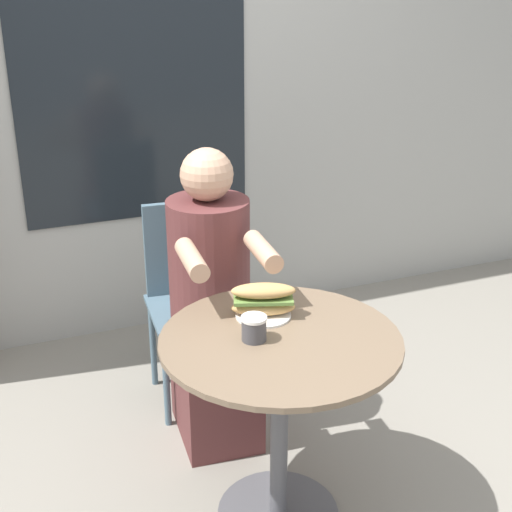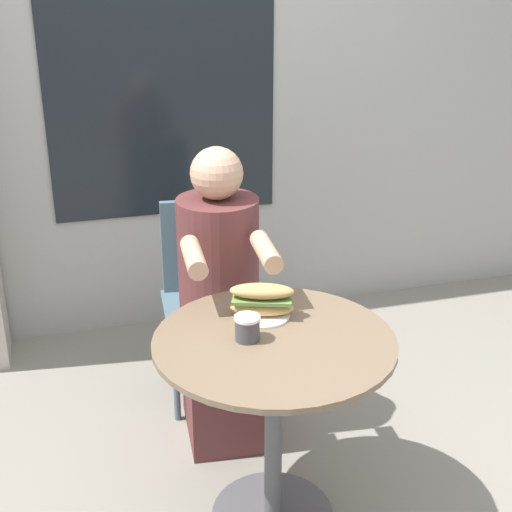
{
  "view_description": "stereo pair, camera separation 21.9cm",
  "coord_description": "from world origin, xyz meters",
  "px_view_note": "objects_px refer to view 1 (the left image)",
  "views": [
    {
      "loc": [
        -0.82,
        -1.82,
        1.82
      ],
      "look_at": [
        0.0,
        0.21,
        0.92
      ],
      "focal_mm": 50.0,
      "sensor_mm": 36.0,
      "label": 1
    },
    {
      "loc": [
        -0.61,
        -1.89,
        1.82
      ],
      "look_at": [
        0.0,
        0.21,
        0.92
      ],
      "focal_mm": 50.0,
      "sensor_mm": 36.0,
      "label": 2
    }
  ],
  "objects_px": {
    "diner_chair": "(189,284)",
    "sandwich_on_plate": "(263,301)",
    "cafe_table": "(280,387)",
    "drink_cup": "(254,328)",
    "seated_diner": "(212,317)"
  },
  "relations": [
    {
      "from": "cafe_table",
      "to": "drink_cup",
      "type": "distance_m",
      "value": 0.24
    },
    {
      "from": "seated_diner",
      "to": "cafe_table",
      "type": "bearing_deg",
      "value": 98.85
    },
    {
      "from": "cafe_table",
      "to": "sandwich_on_plate",
      "type": "relative_size",
      "value": 3.39
    },
    {
      "from": "cafe_table",
      "to": "diner_chair",
      "type": "distance_m",
      "value": 0.91
    },
    {
      "from": "diner_chair",
      "to": "cafe_table",
      "type": "bearing_deg",
      "value": 96.63
    },
    {
      "from": "diner_chair",
      "to": "seated_diner",
      "type": "height_order",
      "value": "seated_diner"
    },
    {
      "from": "diner_chair",
      "to": "sandwich_on_plate",
      "type": "distance_m",
      "value": 0.79
    },
    {
      "from": "seated_diner",
      "to": "drink_cup",
      "type": "relative_size",
      "value": 14.5
    },
    {
      "from": "diner_chair",
      "to": "drink_cup",
      "type": "height_order",
      "value": "diner_chair"
    },
    {
      "from": "seated_diner",
      "to": "sandwich_on_plate",
      "type": "distance_m",
      "value": 0.48
    },
    {
      "from": "cafe_table",
      "to": "sandwich_on_plate",
      "type": "distance_m",
      "value": 0.29
    },
    {
      "from": "seated_diner",
      "to": "sandwich_on_plate",
      "type": "bearing_deg",
      "value": 101.21
    },
    {
      "from": "cafe_table",
      "to": "seated_diner",
      "type": "xyz_separation_m",
      "value": [
        -0.04,
        0.56,
        -0.0
      ]
    },
    {
      "from": "sandwich_on_plate",
      "to": "drink_cup",
      "type": "xyz_separation_m",
      "value": [
        -0.09,
        -0.14,
        -0.01
      ]
    },
    {
      "from": "sandwich_on_plate",
      "to": "diner_chair",
      "type": "bearing_deg",
      "value": 92.81
    }
  ]
}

